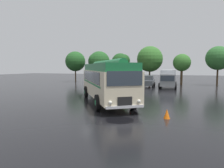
{
  "coord_description": "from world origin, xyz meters",
  "views": [
    {
      "loc": [
        6.74,
        -15.54,
        2.95
      ],
      "look_at": [
        0.64,
        1.37,
        1.4
      ],
      "focal_mm": 32.0,
      "sensor_mm": 36.0,
      "label": 1
    }
  ],
  "objects_px": {
    "car_near_left": "(128,81)",
    "traffic_cone": "(167,114)",
    "car_mid_left": "(148,81)",
    "box_van": "(168,78)",
    "vintage_bus": "(106,80)"
  },
  "relations": [
    {
      "from": "traffic_cone",
      "to": "vintage_bus",
      "type": "bearing_deg",
      "value": 143.99
    },
    {
      "from": "car_near_left",
      "to": "box_van",
      "type": "distance_m",
      "value": 5.81
    },
    {
      "from": "car_mid_left",
      "to": "traffic_cone",
      "type": "height_order",
      "value": "car_mid_left"
    },
    {
      "from": "car_near_left",
      "to": "traffic_cone",
      "type": "bearing_deg",
      "value": -67.61
    },
    {
      "from": "traffic_cone",
      "to": "box_van",
      "type": "bearing_deg",
      "value": 94.02
    },
    {
      "from": "car_near_left",
      "to": "traffic_cone",
      "type": "relative_size",
      "value": 7.81
    },
    {
      "from": "vintage_bus",
      "to": "box_van",
      "type": "xyz_separation_m",
      "value": [
        4.0,
        13.91,
        -0.53
      ]
    },
    {
      "from": "box_van",
      "to": "traffic_cone",
      "type": "relative_size",
      "value": 10.63
    },
    {
      "from": "car_mid_left",
      "to": "vintage_bus",
      "type": "bearing_deg",
      "value": -94.64
    },
    {
      "from": "vintage_bus",
      "to": "car_near_left",
      "type": "bearing_deg",
      "value": 97.54
    },
    {
      "from": "vintage_bus",
      "to": "box_van",
      "type": "relative_size",
      "value": 1.66
    },
    {
      "from": "vintage_bus",
      "to": "car_mid_left",
      "type": "height_order",
      "value": "vintage_bus"
    },
    {
      "from": "car_near_left",
      "to": "box_van",
      "type": "relative_size",
      "value": 0.74
    },
    {
      "from": "car_mid_left",
      "to": "traffic_cone",
      "type": "relative_size",
      "value": 7.8
    },
    {
      "from": "vintage_bus",
      "to": "traffic_cone",
      "type": "bearing_deg",
      "value": -36.01
    }
  ]
}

